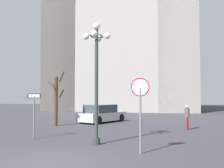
{
  "coord_description": "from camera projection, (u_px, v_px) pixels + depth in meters",
  "views": [
    {
      "loc": [
        3.19,
        -7.95,
        2.16
      ],
      "look_at": [
        -0.2,
        16.48,
        3.31
      ],
      "focal_mm": 41.59,
      "sensor_mm": 36.0,
      "label": 1
    }
  ],
  "objects": [
    {
      "name": "street_lamp",
      "position": [
        96.0,
        70.0,
        11.69
      ],
      "size": [
        1.27,
        1.27,
        5.51
      ],
      "color": "#2D3833",
      "rests_on": "ground"
    },
    {
      "name": "pedestrian_walking",
      "position": [
        187.0,
        115.0,
        16.66
      ],
      "size": [
        0.32,
        0.32,
        1.59
      ],
      "color": "maroon",
      "rests_on": "ground"
    },
    {
      "name": "ground_plane",
      "position": [
        47.0,
        164.0,
        8.2
      ],
      "size": [
        120.0,
        120.0,
        0.0
      ],
      "primitive_type": "plane",
      "color": "#38383D"
    },
    {
      "name": "stop_sign",
      "position": [
        140.0,
        101.0,
        9.79
      ],
      "size": [
        0.7,
        0.11,
        2.85
      ],
      "color": "slate",
      "rests_on": "ground"
    },
    {
      "name": "one_way_arrow_sign",
      "position": [
        34.0,
        110.0,
        13.16
      ],
      "size": [
        0.65,
        0.17,
        2.29
      ],
      "color": "slate",
      "rests_on": "ground"
    },
    {
      "name": "bare_tree",
      "position": [
        56.0,
        100.0,
        18.82
      ],
      "size": [
        1.26,
        1.26,
        3.96
      ],
      "color": "#473323",
      "rests_on": "ground"
    },
    {
      "name": "parked_car_near_silver",
      "position": [
        102.0,
        114.0,
        21.43
      ],
      "size": [
        3.78,
        4.73,
        1.46
      ],
      "color": "#B7B7BC",
      "rests_on": "ground"
    },
    {
      "name": "cathedral",
      "position": [
        122.0,
        31.0,
        40.13
      ],
      "size": [
        22.6,
        15.16,
        39.76
      ],
      "color": "gray",
      "rests_on": "ground"
    }
  ]
}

